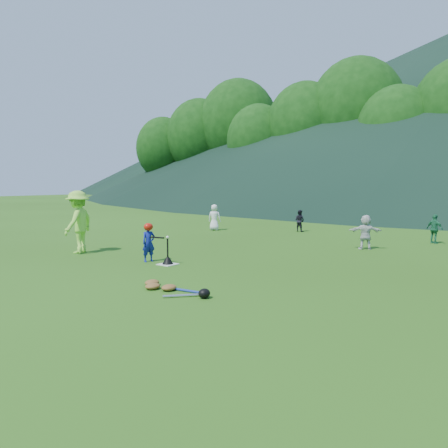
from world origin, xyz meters
name	(u,v)px	position (x,y,z in m)	size (l,w,h in m)	color
ground	(168,265)	(0.00, 0.00, 0.00)	(120.00, 120.00, 0.00)	#285212
home_plate	(168,264)	(0.00, 0.00, 0.01)	(0.45, 0.45, 0.02)	silver
baseball	(167,237)	(0.00, 0.00, 0.74)	(0.08, 0.08, 0.08)	white
batter_child	(149,243)	(-0.73, 0.00, 0.53)	(0.38, 0.25, 1.05)	navy
adult_coach	(78,222)	(-3.61, -0.25, 0.97)	(1.25, 0.72, 1.94)	#9DF046
fielder_a	(214,217)	(-4.17, 7.29, 0.59)	(0.58, 0.38, 1.18)	white
fielder_b	(300,221)	(-0.81, 9.16, 0.48)	(0.47, 0.37, 0.97)	black
fielder_c	(435,229)	(4.81, 8.68, 0.53)	(0.62, 0.26, 1.06)	#227349
fielder_d	(366,232)	(3.29, 5.84, 0.57)	(1.06, 0.34, 1.14)	silver
batting_tee	(168,260)	(0.00, 0.00, 0.13)	(0.30, 0.30, 0.68)	black
batter_gear	(149,228)	(-0.71, 0.00, 0.95)	(0.73, 0.26, 0.41)	red
equipment_pile	(169,288)	(1.99, -2.02, 0.07)	(1.80, 0.78, 0.19)	olive
outfield_fence	(422,201)	(0.00, 28.00, 0.70)	(70.07, 0.08, 1.33)	gray
tree_line	(444,112)	(0.20, 33.83, 8.21)	(70.04, 11.40, 14.82)	#382314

